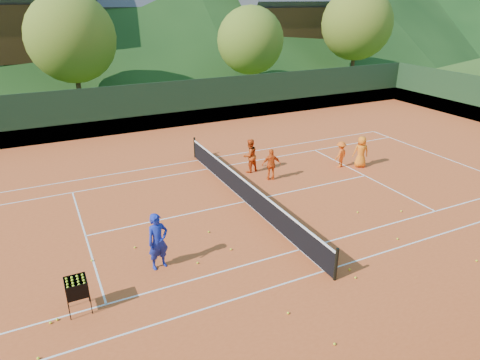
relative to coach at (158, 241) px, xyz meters
name	(u,v)px	position (x,y,z in m)	size (l,w,h in m)	color
ground	(246,202)	(4.54, 3.01, -0.95)	(400.00, 400.00, 0.00)	#2E4C18
clay_court	(246,202)	(4.54, 3.01, -0.94)	(40.00, 24.00, 0.02)	#C14B1F
coach	(158,241)	(0.00, 0.00, 0.00)	(0.68, 0.44, 1.86)	#18279D
student_a	(250,156)	(6.22, 5.91, -0.11)	(0.80, 0.62, 1.65)	#E44C14
student_b	(271,165)	(6.67, 4.60, -0.18)	(0.87, 0.36, 1.49)	#F45715
student_c	(361,152)	(11.49, 4.08, -0.14)	(0.77, 0.50, 1.58)	orange
student_d	(341,154)	(10.59, 4.52, -0.27)	(0.85, 0.49, 1.32)	orange
tennis_ball_0	(57,319)	(-3.14, -1.19, -0.90)	(0.07, 0.07, 0.07)	#DDF128
tennis_ball_2	(334,344)	(2.90, -5.10, -0.90)	(0.07, 0.07, 0.07)	#DDF128
tennis_ball_3	(50,323)	(-3.31, -1.25, -0.90)	(0.07, 0.07, 0.07)	#DDF128
tennis_ball_4	(231,249)	(2.42, -0.11, -0.90)	(0.07, 0.07, 0.07)	#DDF128
tennis_ball_5	(198,263)	(1.12, -0.37, -0.90)	(0.07, 0.07, 0.07)	#DDF128
tennis_ball_6	(135,247)	(-0.47, 1.43, -0.90)	(0.07, 0.07, 0.07)	#DDF128
tennis_ball_7	(38,358)	(-3.65, -2.41, -0.90)	(0.07, 0.07, 0.07)	#DDF128
tennis_ball_8	(209,232)	(2.18, 1.30, -0.90)	(0.07, 0.07, 0.07)	#DDF128
tennis_ball_9	(288,313)	(2.47, -3.65, -0.90)	(0.07, 0.07, 0.07)	#DDF128
tennis_ball_12	(358,212)	(8.06, 0.15, -0.90)	(0.07, 0.07, 0.07)	#DDF128
tennis_ball_13	(401,211)	(9.68, -0.54, -0.90)	(0.07, 0.07, 0.07)	#DDF128
tennis_ball_14	(476,261)	(9.25, -4.20, -0.90)	(0.07, 0.07, 0.07)	#DDF128
tennis_ball_15	(350,270)	(5.25, -2.79, -0.90)	(0.07, 0.07, 0.07)	#DDF128
tennis_ball_16	(92,261)	(-1.90, 1.25, -0.90)	(0.07, 0.07, 0.07)	#DDF128
tennis_ball_18	(398,239)	(7.97, -2.07, -0.90)	(0.07, 0.07, 0.07)	#DDF128
tennis_ball_19	(355,278)	(5.14, -3.20, -0.90)	(0.07, 0.07, 0.07)	#DDF128
court_lines	(246,201)	(4.54, 3.01, -0.93)	(23.83, 11.03, 0.00)	white
tennis_net	(246,191)	(4.54, 3.01, -0.43)	(0.10, 12.07, 1.10)	black
perimeter_fence	(246,174)	(4.54, 3.01, 0.32)	(40.40, 24.24, 3.00)	black
ball_hopper	(76,288)	(-2.53, -1.05, -0.18)	(0.57, 0.57, 1.00)	black
chalet_mid	(155,26)	(10.54, 37.01, 4.04)	(12.65, 8.82, 11.45)	beige
chalet_right	(284,22)	(24.54, 33.01, 4.31)	(11.50, 8.82, 11.91)	beige
tree_b	(71,38)	(0.54, 23.01, 4.25)	(6.40, 6.40, 8.40)	#402719
tree_c	(251,41)	(14.54, 22.01, 3.59)	(5.60, 5.60, 7.35)	#3C2818
tree_d	(357,24)	(26.54, 23.01, 4.57)	(6.80, 6.80, 8.93)	#402719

